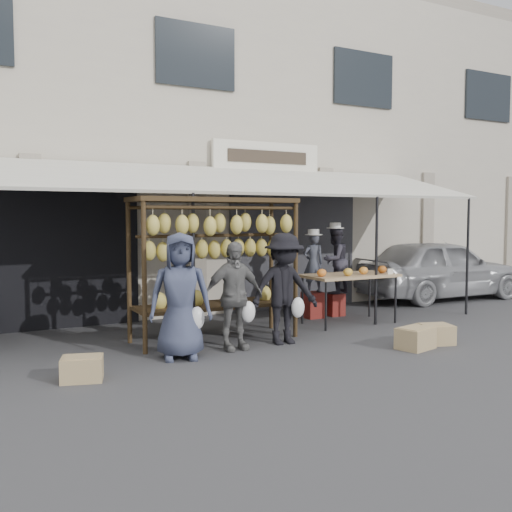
{
  "coord_description": "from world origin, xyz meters",
  "views": [
    {
      "loc": [
        -4.15,
        -6.83,
        1.95
      ],
      "look_at": [
        0.2,
        1.4,
        1.3
      ],
      "focal_mm": 40.0,
      "sensor_mm": 36.0,
      "label": 1
    }
  ],
  "objects_px": {
    "crate_near_b": "(435,334)",
    "crate_far": "(82,369)",
    "vendor_left": "(313,263)",
    "customer_mid": "(233,296)",
    "banana_rack": "(216,240)",
    "customer_left": "(180,296)",
    "vendor_right": "(335,260)",
    "crate_near_a": "(415,338)",
    "customer_right": "(284,289)",
    "sedan": "(439,269)",
    "produce_table": "(350,276)"
  },
  "relations": [
    {
      "from": "crate_near_a",
      "to": "crate_far",
      "type": "xyz_separation_m",
      "value": [
        -4.67,
        0.62,
        -0.01
      ]
    },
    {
      "from": "sedan",
      "to": "customer_left",
      "type": "bearing_deg",
      "value": 110.41
    },
    {
      "from": "crate_near_b",
      "to": "crate_near_a",
      "type": "bearing_deg",
      "value": -169.28
    },
    {
      "from": "customer_left",
      "to": "crate_far",
      "type": "bearing_deg",
      "value": -145.99
    },
    {
      "from": "vendor_left",
      "to": "crate_near_b",
      "type": "height_order",
      "value": "vendor_left"
    },
    {
      "from": "vendor_left",
      "to": "vendor_right",
      "type": "xyz_separation_m",
      "value": [
        0.51,
        0.0,
        0.03
      ]
    },
    {
      "from": "vendor_right",
      "to": "customer_left",
      "type": "height_order",
      "value": "vendor_right"
    },
    {
      "from": "customer_left",
      "to": "produce_table",
      "type": "bearing_deg",
      "value": 31.52
    },
    {
      "from": "vendor_right",
      "to": "crate_far",
      "type": "bearing_deg",
      "value": 4.48
    },
    {
      "from": "crate_near_a",
      "to": "customer_left",
      "type": "bearing_deg",
      "value": 161.84
    },
    {
      "from": "vendor_left",
      "to": "vendor_right",
      "type": "height_order",
      "value": "vendor_right"
    },
    {
      "from": "vendor_right",
      "to": "crate_near_a",
      "type": "relative_size",
      "value": 2.53
    },
    {
      "from": "customer_left",
      "to": "sedan",
      "type": "relative_size",
      "value": 0.41
    },
    {
      "from": "vendor_right",
      "to": "customer_mid",
      "type": "distance_m",
      "value": 3.44
    },
    {
      "from": "crate_far",
      "to": "produce_table",
      "type": "bearing_deg",
      "value": 15.98
    },
    {
      "from": "customer_left",
      "to": "crate_near_b",
      "type": "bearing_deg",
      "value": 1.69
    },
    {
      "from": "customer_mid",
      "to": "crate_far",
      "type": "distance_m",
      "value": 2.44
    },
    {
      "from": "produce_table",
      "to": "crate_near_a",
      "type": "distance_m",
      "value": 2.21
    },
    {
      "from": "produce_table",
      "to": "customer_mid",
      "type": "xyz_separation_m",
      "value": [
        -2.75,
        -0.85,
        -0.07
      ]
    },
    {
      "from": "customer_left",
      "to": "customer_mid",
      "type": "height_order",
      "value": "customer_left"
    },
    {
      "from": "vendor_right",
      "to": "crate_near_a",
      "type": "xyz_separation_m",
      "value": [
        -0.61,
        -2.87,
        -0.94
      ]
    },
    {
      "from": "banana_rack",
      "to": "customer_mid",
      "type": "height_order",
      "value": "banana_rack"
    },
    {
      "from": "vendor_right",
      "to": "crate_near_b",
      "type": "relative_size",
      "value": 2.65
    },
    {
      "from": "sedan",
      "to": "produce_table",
      "type": "bearing_deg",
      "value": 113.55
    },
    {
      "from": "crate_near_b",
      "to": "customer_mid",
      "type": "bearing_deg",
      "value": 158.93
    },
    {
      "from": "produce_table",
      "to": "crate_near_b",
      "type": "height_order",
      "value": "produce_table"
    },
    {
      "from": "banana_rack",
      "to": "vendor_left",
      "type": "bearing_deg",
      "value": 21.56
    },
    {
      "from": "customer_right",
      "to": "vendor_right",
      "type": "bearing_deg",
      "value": 42.47
    },
    {
      "from": "banana_rack",
      "to": "customer_mid",
      "type": "relative_size",
      "value": 1.64
    },
    {
      "from": "customer_left",
      "to": "crate_near_a",
      "type": "distance_m",
      "value": 3.5
    },
    {
      "from": "produce_table",
      "to": "vendor_right",
      "type": "height_order",
      "value": "vendor_right"
    },
    {
      "from": "banana_rack",
      "to": "customer_right",
      "type": "bearing_deg",
      "value": -40.01
    },
    {
      "from": "vendor_left",
      "to": "customer_left",
      "type": "height_order",
      "value": "customer_left"
    },
    {
      "from": "produce_table",
      "to": "vendor_right",
      "type": "xyz_separation_m",
      "value": [
        0.24,
        0.81,
        0.23
      ]
    },
    {
      "from": "customer_mid",
      "to": "vendor_left",
      "type": "bearing_deg",
      "value": 34.25
    },
    {
      "from": "produce_table",
      "to": "crate_near_b",
      "type": "xyz_separation_m",
      "value": [
        0.14,
        -1.96,
        -0.71
      ]
    },
    {
      "from": "vendor_left",
      "to": "crate_near_b",
      "type": "relative_size",
      "value": 2.29
    },
    {
      "from": "crate_near_b",
      "to": "crate_far",
      "type": "bearing_deg",
      "value": 174.21
    },
    {
      "from": "vendor_left",
      "to": "crate_near_a",
      "type": "bearing_deg",
      "value": 98.67
    },
    {
      "from": "customer_left",
      "to": "customer_right",
      "type": "xyz_separation_m",
      "value": [
        1.72,
        0.13,
        -0.02
      ]
    },
    {
      "from": "banana_rack",
      "to": "crate_near_b",
      "type": "height_order",
      "value": "banana_rack"
    },
    {
      "from": "produce_table",
      "to": "crate_near_a",
      "type": "relative_size",
      "value": 3.27
    },
    {
      "from": "customer_right",
      "to": "produce_table",
      "type": "bearing_deg",
      "value": 28.91
    },
    {
      "from": "crate_near_a",
      "to": "customer_mid",
      "type": "bearing_deg",
      "value": 153.22
    },
    {
      "from": "banana_rack",
      "to": "crate_far",
      "type": "height_order",
      "value": "banana_rack"
    },
    {
      "from": "customer_mid",
      "to": "customer_left",
      "type": "bearing_deg",
      "value": -170.29
    },
    {
      "from": "vendor_left",
      "to": "crate_far",
      "type": "height_order",
      "value": "vendor_left"
    },
    {
      "from": "produce_table",
      "to": "crate_near_b",
      "type": "bearing_deg",
      "value": -86.05
    },
    {
      "from": "produce_table",
      "to": "vendor_right",
      "type": "relative_size",
      "value": 1.29
    },
    {
      "from": "vendor_left",
      "to": "customer_mid",
      "type": "relative_size",
      "value": 0.72
    }
  ]
}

